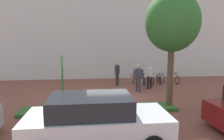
{
  "coord_description": "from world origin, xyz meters",
  "views": [
    {
      "loc": [
        -1.2,
        -10.73,
        3.13
      ],
      "look_at": [
        0.37,
        2.02,
        1.34
      ],
      "focal_mm": 32.57,
      "sensor_mm": 36.0,
      "label": 1
    }
  ],
  "objects_px": {
    "bike_at_sign": "(64,103)",
    "person_shirt_white": "(150,74)",
    "tree_sidewalk": "(172,23)",
    "person_suited_dark": "(138,76)",
    "bike_rack_cluster": "(155,79)",
    "car_white_hatch": "(96,121)",
    "person_suited_navy": "(117,72)",
    "bollard_steel": "(142,79)",
    "parking_sign_post": "(62,76)"
  },
  "relations": [
    {
      "from": "bike_at_sign",
      "to": "person_suited_navy",
      "type": "distance_m",
      "value": 6.02
    },
    {
      "from": "bollard_steel",
      "to": "tree_sidewalk",
      "type": "bearing_deg",
      "value": -90.93
    },
    {
      "from": "bike_at_sign",
      "to": "bollard_steel",
      "type": "xyz_separation_m",
      "value": [
        5.01,
        5.02,
        0.1
      ]
    },
    {
      "from": "tree_sidewalk",
      "to": "bollard_steel",
      "type": "relative_size",
      "value": 5.96
    },
    {
      "from": "person_suited_navy",
      "to": "person_shirt_white",
      "type": "bearing_deg",
      "value": -31.46
    },
    {
      "from": "bike_at_sign",
      "to": "person_suited_dark",
      "type": "bearing_deg",
      "value": 35.8
    },
    {
      "from": "bike_at_sign",
      "to": "person_shirt_white",
      "type": "height_order",
      "value": "person_shirt_white"
    },
    {
      "from": "tree_sidewalk",
      "to": "person_suited_dark",
      "type": "bearing_deg",
      "value": 101.84
    },
    {
      "from": "parking_sign_post",
      "to": "car_white_hatch",
      "type": "bearing_deg",
      "value": -66.49
    },
    {
      "from": "parking_sign_post",
      "to": "bike_rack_cluster",
      "type": "xyz_separation_m",
      "value": [
        6.1,
        5.54,
        -1.3
      ]
    },
    {
      "from": "bike_at_sign",
      "to": "person_shirt_white",
      "type": "distance_m",
      "value": 6.49
    },
    {
      "from": "bike_at_sign",
      "to": "person_shirt_white",
      "type": "relative_size",
      "value": 0.91
    },
    {
      "from": "person_suited_navy",
      "to": "person_shirt_white",
      "type": "xyz_separation_m",
      "value": [
        2.0,
        -1.22,
        0.0
      ]
    },
    {
      "from": "bike_rack_cluster",
      "to": "bike_at_sign",
      "type": "bearing_deg",
      "value": -138.92
    },
    {
      "from": "parking_sign_post",
      "to": "car_white_hatch",
      "type": "relative_size",
      "value": 0.59
    },
    {
      "from": "bollard_steel",
      "to": "person_suited_dark",
      "type": "relative_size",
      "value": 0.52
    },
    {
      "from": "tree_sidewalk",
      "to": "parking_sign_post",
      "type": "bearing_deg",
      "value": -179.66
    },
    {
      "from": "car_white_hatch",
      "to": "bollard_steel",
      "type": "bearing_deg",
      "value": 65.98
    },
    {
      "from": "tree_sidewalk",
      "to": "bike_rack_cluster",
      "type": "xyz_separation_m",
      "value": [
        1.18,
        5.51,
        -3.63
      ]
    },
    {
      "from": "bollard_steel",
      "to": "person_suited_navy",
      "type": "distance_m",
      "value": 1.88
    },
    {
      "from": "bike_rack_cluster",
      "to": "person_shirt_white",
      "type": "height_order",
      "value": "person_shirt_white"
    },
    {
      "from": "bike_at_sign",
      "to": "car_white_hatch",
      "type": "xyz_separation_m",
      "value": [
        1.33,
        -3.25,
        0.41
      ]
    },
    {
      "from": "car_white_hatch",
      "to": "person_suited_navy",
      "type": "bearing_deg",
      "value": 77.25
    },
    {
      "from": "parking_sign_post",
      "to": "bike_at_sign",
      "type": "relative_size",
      "value": 1.61
    },
    {
      "from": "person_suited_dark",
      "to": "car_white_hatch",
      "type": "bearing_deg",
      "value": -114.8
    },
    {
      "from": "bike_rack_cluster",
      "to": "tree_sidewalk",
      "type": "bearing_deg",
      "value": -102.11
    },
    {
      "from": "tree_sidewalk",
      "to": "person_suited_dark",
      "type": "xyz_separation_m",
      "value": [
        -0.68,
        3.25,
        -3.0
      ]
    },
    {
      "from": "parking_sign_post",
      "to": "bollard_steel",
      "type": "distance_m",
      "value": 7.34
    },
    {
      "from": "bike_rack_cluster",
      "to": "person_suited_navy",
      "type": "distance_m",
      "value": 2.99
    },
    {
      "from": "bollard_steel",
      "to": "person_shirt_white",
      "type": "height_order",
      "value": "person_shirt_white"
    },
    {
      "from": "person_suited_navy",
      "to": "person_shirt_white",
      "type": "relative_size",
      "value": 1.0
    },
    {
      "from": "person_suited_dark",
      "to": "person_shirt_white",
      "type": "xyz_separation_m",
      "value": [
        0.96,
        0.76,
        0.0
      ]
    },
    {
      "from": "person_suited_dark",
      "to": "car_white_hatch",
      "type": "xyz_separation_m",
      "value": [
        -2.92,
        -6.32,
        -0.23
      ]
    },
    {
      "from": "bike_rack_cluster",
      "to": "car_white_hatch",
      "type": "relative_size",
      "value": 0.87
    },
    {
      "from": "tree_sidewalk",
      "to": "car_white_hatch",
      "type": "bearing_deg",
      "value": -139.58
    },
    {
      "from": "tree_sidewalk",
      "to": "bike_rack_cluster",
      "type": "height_order",
      "value": "tree_sidewalk"
    },
    {
      "from": "bike_rack_cluster",
      "to": "person_suited_navy",
      "type": "height_order",
      "value": "person_suited_navy"
    },
    {
      "from": "tree_sidewalk",
      "to": "person_suited_navy",
      "type": "height_order",
      "value": "tree_sidewalk"
    },
    {
      "from": "bollard_steel",
      "to": "person_shirt_white",
      "type": "bearing_deg",
      "value": -80.72
    },
    {
      "from": "person_suited_dark",
      "to": "parking_sign_post",
      "type": "bearing_deg",
      "value": -142.28
    },
    {
      "from": "parking_sign_post",
      "to": "person_suited_dark",
      "type": "height_order",
      "value": "parking_sign_post"
    },
    {
      "from": "bike_at_sign",
      "to": "bike_rack_cluster",
      "type": "xyz_separation_m",
      "value": [
        6.11,
        5.33,
        -0.0
      ]
    },
    {
      "from": "bike_at_sign",
      "to": "bollard_steel",
      "type": "height_order",
      "value": "bollard_steel"
    },
    {
      "from": "tree_sidewalk",
      "to": "person_shirt_white",
      "type": "xyz_separation_m",
      "value": [
        0.28,
        4.01,
        -3.0
      ]
    },
    {
      "from": "tree_sidewalk",
      "to": "person_shirt_white",
      "type": "bearing_deg",
      "value": 86.03
    },
    {
      "from": "car_white_hatch",
      "to": "person_suited_dark",
      "type": "bearing_deg",
      "value": 65.2
    },
    {
      "from": "person_suited_navy",
      "to": "person_suited_dark",
      "type": "xyz_separation_m",
      "value": [
        1.04,
        -1.99,
        0.0
      ]
    },
    {
      "from": "bike_rack_cluster",
      "to": "car_white_hatch",
      "type": "distance_m",
      "value": 9.83
    },
    {
      "from": "parking_sign_post",
      "to": "person_suited_dark",
      "type": "xyz_separation_m",
      "value": [
        4.24,
        3.28,
        -0.67
      ]
    },
    {
      "from": "tree_sidewalk",
      "to": "person_shirt_white",
      "type": "distance_m",
      "value": 5.02
    }
  ]
}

